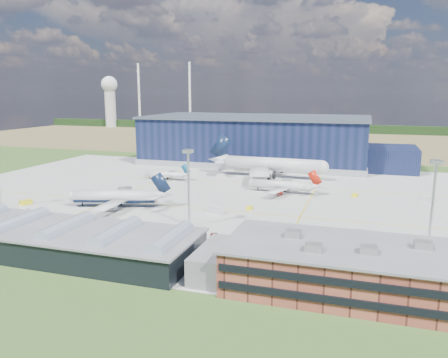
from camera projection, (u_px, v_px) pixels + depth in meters
ground at (195, 200)px, 160.54m from camera, size 600.00×600.00×0.00m
apron at (205, 194)px, 169.87m from camera, size 220.00×160.00×0.08m
farmland at (291, 140)px, 365.94m from camera, size 600.00×220.00×0.01m
treeline at (304, 128)px, 439.85m from camera, size 600.00×8.00×8.00m
horizon_dressing at (132, 97)px, 486.15m from camera, size 440.20×18.00×70.00m
hangar at (261, 142)px, 245.94m from camera, size 145.00×62.00×26.10m
ops_building at (341, 267)px, 87.06m from camera, size 46.00×23.00×10.90m
glass_concourse at (79, 241)px, 105.73m from camera, size 78.00×23.00×8.60m
light_mast_center at (188, 175)px, 126.51m from camera, size 2.60×2.60×23.00m
light_mast_east at (434, 191)px, 107.00m from camera, size 2.60×2.60×23.00m
airliner_navy at (115, 190)px, 150.30m from camera, size 45.25×44.70×11.97m
airliner_red at (281, 181)px, 171.81m from camera, size 31.87×31.26×9.81m
airliner_widebody at (272, 157)px, 202.05m from camera, size 60.65×59.43×19.04m
airliner_regional at (164, 171)px, 197.70m from camera, size 24.41×23.92×7.69m
gse_tug_a at (26, 202)px, 154.54m from camera, size 3.23×4.33×1.62m
gse_tug_b at (249, 208)px, 147.74m from camera, size 1.87×2.70×1.14m
gse_van_a at (215, 210)px, 143.07m from camera, size 6.18×4.62×2.47m
gse_cart_a at (304, 189)px, 176.18m from camera, size 2.47×3.37×1.36m
gse_van_b at (428, 199)px, 158.88m from camera, size 4.68×3.70×1.95m
gse_tug_c at (355, 195)px, 165.86m from camera, size 2.45×3.31×1.31m
gse_cart_b at (218, 169)px, 221.97m from camera, size 3.13×2.45×1.20m
airstair at (27, 218)px, 132.43m from camera, size 3.00×5.48×3.32m
car_a at (216, 235)px, 119.99m from camera, size 3.60×2.39×1.14m
car_b at (345, 234)px, 121.05m from camera, size 3.82×2.51×1.19m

